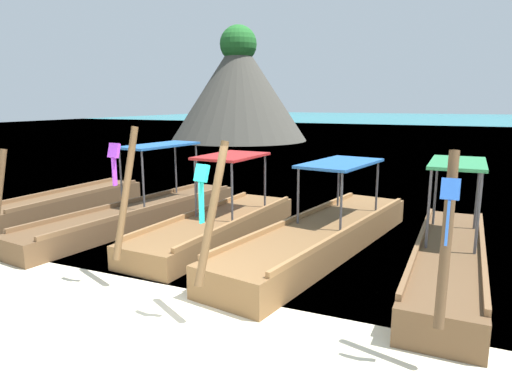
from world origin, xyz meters
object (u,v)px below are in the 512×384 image
at_px(longtail_boat_orange_ribbon, 139,213).
at_px(longtail_boat_turquoise_ribbon, 322,235).
at_px(longtail_boat_blue_ribbon, 449,259).
at_px(karst_rock, 236,90).
at_px(longtail_boat_red_ribbon, 67,202).
at_px(longtail_boat_violet_ribbon, 217,225).

xyz_separation_m(longtail_boat_orange_ribbon, longtail_boat_turquoise_ribbon, (4.88, -0.14, 0.03)).
height_order(longtail_boat_blue_ribbon, karst_rock, karst_rock).
xyz_separation_m(longtail_boat_red_ribbon, longtail_boat_orange_ribbon, (2.80, -0.31, 0.04)).
bearing_deg(karst_rock, longtail_boat_red_ribbon, -74.86).
distance_m(longtail_boat_orange_ribbon, longtail_boat_violet_ribbon, 2.42).
height_order(longtail_boat_turquoise_ribbon, karst_rock, karst_rock).
bearing_deg(longtail_boat_red_ribbon, karst_rock, 105.14).
height_order(longtail_boat_violet_ribbon, longtail_boat_turquoise_ribbon, longtail_boat_violet_ribbon).
bearing_deg(longtail_boat_red_ribbon, longtail_boat_blue_ribbon, -5.36).
xyz_separation_m(longtail_boat_blue_ribbon, karst_rock, (-16.72, 25.16, 3.71)).
relative_size(longtail_boat_turquoise_ribbon, longtail_boat_blue_ribbon, 1.19).
relative_size(longtail_boat_orange_ribbon, longtail_boat_blue_ribbon, 1.17).
xyz_separation_m(longtail_boat_red_ribbon, karst_rock, (-6.55, 24.21, 3.78)).
distance_m(longtail_boat_red_ribbon, karst_rock, 25.36).
distance_m(longtail_boat_violet_ribbon, longtail_boat_blue_ribbon, 4.99).
xyz_separation_m(longtail_boat_red_ribbon, longtail_boat_blue_ribbon, (10.17, -0.96, 0.07)).
distance_m(longtail_boat_orange_ribbon, longtail_boat_blue_ribbon, 7.40).
bearing_deg(longtail_boat_orange_ribbon, longtail_boat_violet_ribbon, -5.13).
relative_size(longtail_boat_violet_ribbon, karst_rock, 0.51).
xyz_separation_m(longtail_boat_turquoise_ribbon, karst_rock, (-14.23, 24.66, 3.71)).
bearing_deg(longtail_boat_violet_ribbon, karst_rock, 115.42).
xyz_separation_m(longtail_boat_orange_ribbon, longtail_boat_violet_ribbon, (2.41, -0.22, 0.00)).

